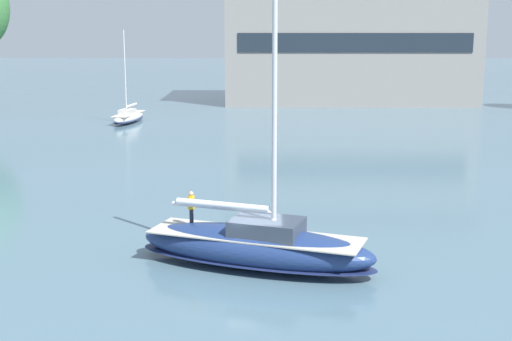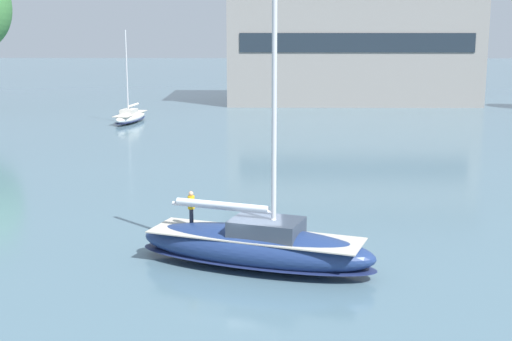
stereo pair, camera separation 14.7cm
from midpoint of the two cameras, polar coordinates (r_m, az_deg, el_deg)
ground_plane at (r=34.33m, az=0.04°, el=-7.70°), size 400.00×400.00×0.00m
waterfront_building at (r=105.30m, az=7.61°, el=10.00°), size 36.16×16.67×16.59m
sailboat_main at (r=33.97m, az=0.08°, el=-5.97°), size 12.17×6.98×16.13m
sailboat_moored_mid_channel at (r=84.18m, az=-9.98°, el=4.29°), size 3.46×7.95×10.59m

